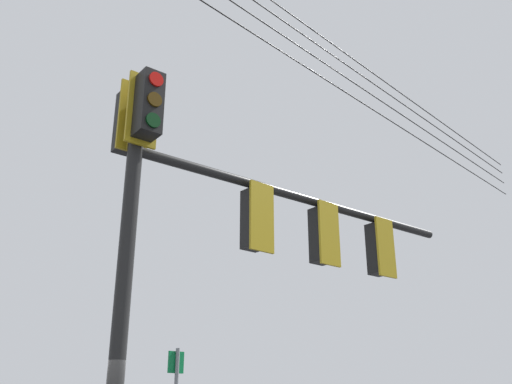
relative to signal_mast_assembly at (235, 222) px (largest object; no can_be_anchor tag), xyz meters
The scene contains 1 object.
signal_mast_assembly is the anchor object (origin of this frame).
Camera 1 is at (6.11, 3.08, 2.00)m, focal length 39.44 mm.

